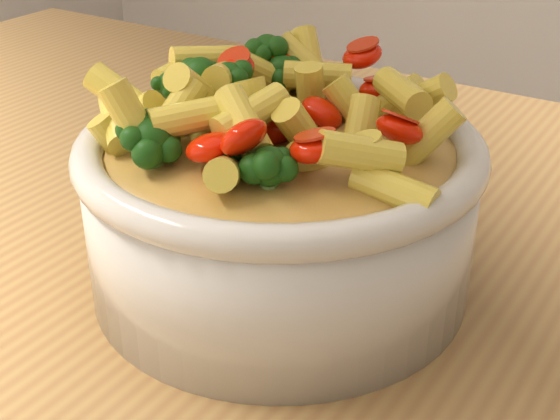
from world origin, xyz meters
The scene contains 3 objects.
table centered at (0.00, 0.00, 0.80)m, with size 1.20×0.80×0.90m.
serving_bowl centered at (0.11, -0.05, 0.96)m, with size 0.26×0.26×0.11m.
pasta_salad centered at (0.11, -0.05, 1.02)m, with size 0.20×0.20×0.05m.
Camera 1 is at (0.35, -0.43, 1.19)m, focal length 50.00 mm.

